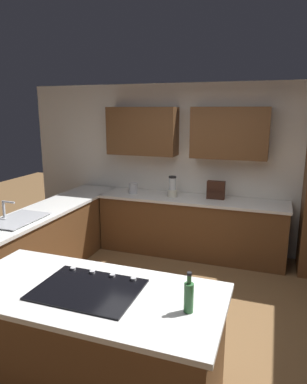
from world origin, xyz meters
name	(u,v)px	position (x,y,z in m)	size (l,w,h in m)	color
ground_plane	(162,314)	(0.00, 0.00, 0.00)	(14.00, 14.00, 0.00)	brown
wall_back	(199,159)	(0.07, -2.04, 1.45)	(6.00, 0.44, 2.60)	white
lower_cabinets_back	(191,228)	(0.10, -1.72, 0.43)	(2.80, 0.60, 0.86)	brown
countertop_back	(191,199)	(0.10, -1.72, 0.88)	(2.84, 0.64, 0.04)	silver
lower_cabinets_side	(50,240)	(1.82, -0.55, 0.43)	(0.60, 2.90, 0.86)	brown
countertop_side	(48,209)	(1.82, -0.55, 0.88)	(0.64, 2.94, 0.04)	silver
island_base	(91,345)	(0.19, 1.22, 0.43)	(1.94, 0.85, 0.86)	brown
island_top	(88,292)	(0.19, 1.22, 0.88)	(2.02, 0.93, 0.04)	silver
sink_unit	(17,219)	(1.83, 0.04, 0.92)	(0.46, 0.70, 0.23)	#515456
cooktop	(88,289)	(0.19, 1.22, 0.91)	(0.76, 0.56, 0.03)	black
blender	(172,188)	(0.40, -1.71, 1.04)	(0.15, 0.15, 0.32)	beige
spice_rack	(216,190)	(-0.25, -1.80, 1.04)	(0.26, 0.11, 0.27)	#381E14
kettle	(133,188)	(1.05, -1.71, 0.98)	(0.14, 0.14, 0.17)	#B7BABF
second_bottle	(189,296)	(-0.58, 1.25, 1.01)	(0.07, 0.07, 0.28)	#336B38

